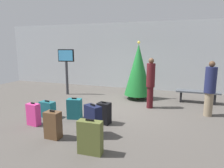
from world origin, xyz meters
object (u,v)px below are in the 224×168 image
(suitcase_2, at_px, (33,114))
(holiday_tree, at_px, (138,70))
(flight_info_kiosk, at_px, (66,64))
(suitcase_3, at_px, (93,121))
(suitcase_0, at_px, (75,109))
(traveller_0, at_px, (210,88))
(traveller_1, at_px, (151,82))
(suitcase_6, at_px, (48,109))
(waiting_bench, at_px, (197,94))
(suitcase_5, at_px, (104,113))
(suitcase_1, at_px, (53,125))
(suitcase_4, at_px, (90,137))

(suitcase_2, bearing_deg, holiday_tree, 60.54)
(flight_info_kiosk, height_order, suitcase_3, flight_info_kiosk)
(holiday_tree, bearing_deg, suitcase_0, -114.16)
(flight_info_kiosk, height_order, traveller_0, flight_info_kiosk)
(flight_info_kiosk, distance_m, suitcase_2, 3.94)
(traveller_1, xyz_separation_m, suitcase_6, (-2.93, -2.06, -0.72))
(suitcase_6, bearing_deg, traveller_0, 20.44)
(waiting_bench, xyz_separation_m, suitcase_3, (-2.68, -4.13, 0.03))
(suitcase_5, height_order, suitcase_6, suitcase_5)
(traveller_1, distance_m, suitcase_5, 2.33)
(traveller_0, relative_size, suitcase_6, 3.26)
(traveller_0, relative_size, suitcase_1, 2.49)
(suitcase_1, xyz_separation_m, suitcase_6, (-1.07, 1.22, -0.08))
(waiting_bench, xyz_separation_m, suitcase_5, (-2.71, -3.28, -0.05))
(traveller_0, height_order, suitcase_5, traveller_0)
(suitcase_4, bearing_deg, flight_info_kiosk, 126.09)
(flight_info_kiosk, distance_m, suitcase_0, 3.55)
(suitcase_1, relative_size, suitcase_4, 0.94)
(holiday_tree, distance_m, suitcase_5, 3.28)
(flight_info_kiosk, relative_size, suitcase_0, 3.13)
(traveller_0, bearing_deg, suitcase_5, -149.43)
(waiting_bench, xyz_separation_m, suitcase_1, (-3.55, -4.58, -0.03))
(suitcase_5, bearing_deg, suitcase_3, -87.98)
(suitcase_3, distance_m, suitcase_4, 0.87)
(suitcase_2, bearing_deg, traveller_0, 27.43)
(flight_info_kiosk, distance_m, suitcase_6, 3.33)
(suitcase_4, bearing_deg, suitcase_1, 162.47)
(traveller_1, xyz_separation_m, suitcase_5, (-1.02, -1.99, -0.66))
(suitcase_0, xyz_separation_m, suitcase_3, (1.06, -0.95, 0.08))
(traveller_0, height_order, suitcase_1, traveller_0)
(traveller_0, relative_size, traveller_1, 0.98)
(suitcase_1, distance_m, suitcase_2, 1.16)
(suitcase_2, distance_m, suitcase_4, 2.38)
(holiday_tree, height_order, traveller_1, holiday_tree)
(suitcase_4, bearing_deg, suitcase_6, 144.54)
(suitcase_0, relative_size, suitcase_6, 1.22)
(holiday_tree, bearing_deg, waiting_bench, 3.72)
(waiting_bench, xyz_separation_m, suitcase_4, (-2.37, -4.95, -0.00))
(suitcase_1, distance_m, suitcase_4, 1.23)
(traveller_1, height_order, suitcase_5, traveller_1)
(suitcase_4, relative_size, suitcase_6, 1.40)
(holiday_tree, height_order, suitcase_6, holiday_tree)
(suitcase_5, bearing_deg, suitcase_2, -157.90)
(suitcase_3, relative_size, suitcase_5, 1.25)
(suitcase_4, bearing_deg, suitcase_5, 101.38)
(suitcase_1, bearing_deg, flight_info_kiosk, 117.08)
(traveller_1, height_order, suitcase_0, traveller_1)
(holiday_tree, relative_size, flight_info_kiosk, 1.17)
(traveller_0, distance_m, suitcase_4, 4.33)
(traveller_0, bearing_deg, suitcase_1, -141.30)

